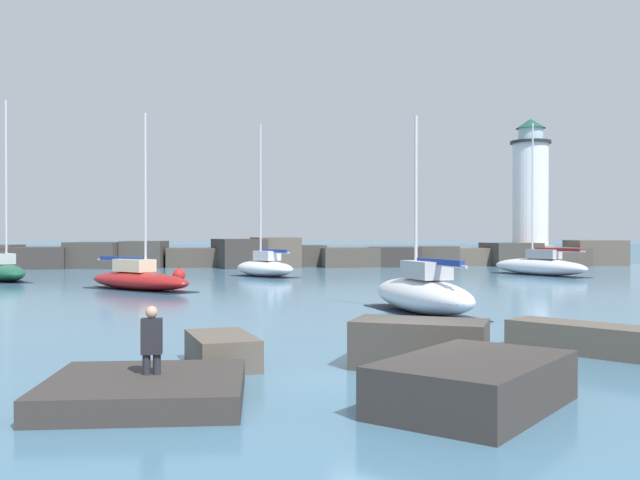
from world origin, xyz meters
TOP-DOWN VIEW (x-y plane):
  - ground_plane at (0.00, 0.00)m, footprint 600.00×600.00m
  - open_sea_beyond at (0.00, 107.10)m, footprint 400.00×116.00m
  - breakwater_jetty at (1.67, 47.11)m, footprint 60.51×6.83m
  - lighthouse at (24.11, 48.57)m, footprint 4.34×4.34m
  - foreground_rocks at (-0.00, -0.89)m, footprint 13.62×8.87m
  - sailboat_moored_0 at (-1.17, 33.11)m, footprint 4.83×5.49m
  - sailboat_moored_2 at (-16.99, 30.51)m, footprint 4.41×5.58m
  - sailboat_moored_3 at (17.75, 32.43)m, footprint 4.84×7.97m
  - sailboat_moored_4 at (-8.12, 22.92)m, footprint 6.62×6.71m
  - sailboat_moored_5 at (3.57, 10.86)m, footprint 3.35×6.95m
  - mooring_buoy_orange_near at (-6.54, 29.48)m, footprint 0.76×0.76m
  - person_on_rocks at (-4.73, -1.70)m, footprint 0.36×0.22m

SIDE VIEW (x-z plane):
  - ground_plane at x=0.00m, z-range 0.00..0.00m
  - open_sea_beyond at x=0.00m, z-range 0.00..0.01m
  - foreground_rocks at x=0.00m, z-range -0.15..0.89m
  - mooring_buoy_orange_near at x=-6.54m, z-range -0.10..0.86m
  - sailboat_moored_4 at x=-8.12m, z-range -3.93..5.08m
  - sailboat_moored_2 at x=-16.99m, z-range -4.78..6.10m
  - sailboat_moored_0 at x=-1.17m, z-range -4.44..5.77m
  - sailboat_moored_3 at x=17.75m, z-range -4.60..5.99m
  - sailboat_moored_5 at x=3.57m, z-range -2.92..4.36m
  - person_on_rocks at x=-4.73m, z-range 0.09..1.73m
  - breakwater_jetty at x=1.67m, z-range -0.26..2.28m
  - lighthouse at x=24.11m, z-range -0.91..12.58m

